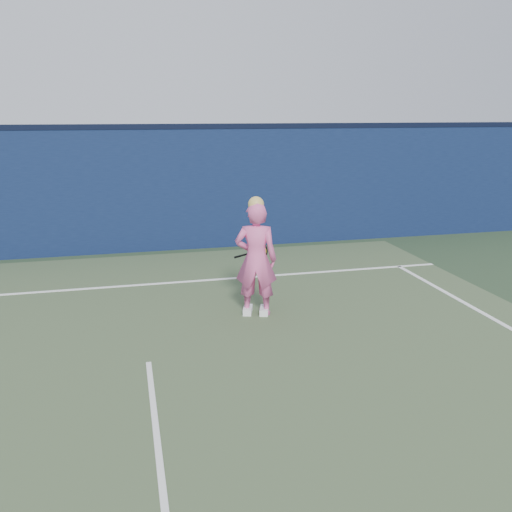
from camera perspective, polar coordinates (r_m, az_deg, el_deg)
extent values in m
plane|color=#283B24|center=(5.68, -10.74, -15.36)|extent=(80.00, 80.00, 0.00)
cube|color=#0D1A3C|center=(11.53, -12.86, 6.65)|extent=(24.00, 0.40, 2.50)
cube|color=black|center=(11.42, -13.25, 13.11)|extent=(24.00, 0.42, 0.10)
imported|color=#E5599B|center=(7.66, 0.00, -0.37)|extent=(0.69, 0.56, 1.64)
sphere|color=#D8B861|center=(7.49, 0.00, 5.46)|extent=(0.22, 0.22, 0.22)
cube|color=white|center=(7.89, 0.87, -5.77)|extent=(0.20, 0.30, 0.10)
cube|color=white|center=(7.90, -0.87, -5.73)|extent=(0.20, 0.30, 0.10)
torus|color=black|center=(8.08, 0.32, 0.47)|extent=(0.28, 0.05, 0.28)
torus|color=yellow|center=(8.08, 0.32, 0.47)|extent=(0.23, 0.03, 0.23)
cylinder|color=beige|center=(8.08, 0.32, 0.47)|extent=(0.22, 0.03, 0.22)
cylinder|color=black|center=(8.12, -1.13, 0.15)|extent=(0.25, 0.07, 0.09)
cylinder|color=black|center=(8.15, -1.94, -0.07)|extent=(0.12, 0.05, 0.06)
cube|color=white|center=(9.35, -12.12, -2.99)|extent=(11.00, 0.08, 0.01)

